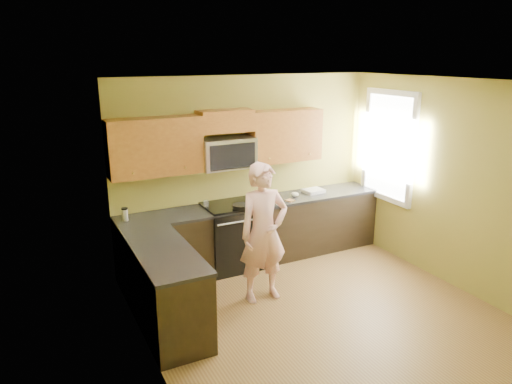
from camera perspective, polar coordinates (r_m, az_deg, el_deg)
floor at (r=5.87m, az=7.75°, el=-14.30°), size 4.00×4.00×0.00m
ceiling at (r=5.08m, az=8.93°, el=13.00°), size 4.00×4.00×0.00m
wall_back at (r=6.98m, az=-1.14°, el=2.82°), size 4.00×0.00×4.00m
wall_front at (r=3.98m, az=25.23°, el=-9.44°), size 4.00×0.00×4.00m
wall_left at (r=4.53m, az=-13.02°, el=-5.17°), size 0.00×4.00×4.00m
wall_right at (r=6.64m, az=22.58°, el=0.85°), size 0.00×4.00×4.00m
cabinet_back_run at (r=7.00m, az=-0.02°, el=-4.96°), size 4.00×0.60×0.88m
cabinet_left_run at (r=5.50m, az=-10.91°, el=-11.48°), size 0.60×1.60×0.88m
countertop_back at (r=6.84m, az=0.01°, el=-1.39°), size 4.00×0.62×0.04m
countertop_left at (r=5.31m, az=-11.07°, el=-7.05°), size 0.62×1.60×0.04m
stove at (r=6.81m, az=-2.95°, el=-5.29°), size 0.76×0.65×0.95m
microwave at (r=6.62m, az=-3.51°, el=2.94°), size 0.76×0.40×0.42m
upper_cab_left at (r=6.34m, az=-11.87°, el=2.01°), size 1.22×0.33×0.75m
upper_cab_right at (r=7.07m, az=3.39°, el=3.79°), size 1.12×0.33×0.75m
upper_cab_over_mw at (r=6.54m, az=-3.73°, el=8.55°), size 0.76×0.33×0.30m
window at (r=7.37m, az=15.72°, el=5.32°), size 0.06×1.06×1.66m
woman at (r=5.80m, az=0.92°, el=-4.94°), size 0.65×0.43×1.75m
frying_pan at (r=6.48m, az=-1.80°, el=-1.94°), size 0.25×0.42×0.05m
butter_tub at (r=6.83m, az=0.12°, el=-1.24°), size 0.14×0.14×0.08m
toast_slice at (r=6.90m, az=4.13°, el=-1.02°), size 0.14×0.14×0.01m
napkin_a at (r=6.72m, az=-0.19°, el=-1.26°), size 0.12×0.13×0.06m
napkin_b at (r=7.11m, az=4.69°, el=-0.30°), size 0.15×0.16×0.07m
dish_towel at (r=7.36m, az=6.95°, el=0.14°), size 0.31×0.26×0.05m
travel_mug at (r=6.30m, az=-15.45°, el=-3.37°), size 0.09×0.09×0.17m
glass_c at (r=6.57m, az=-6.03°, el=-1.50°), size 0.07×0.07×0.12m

